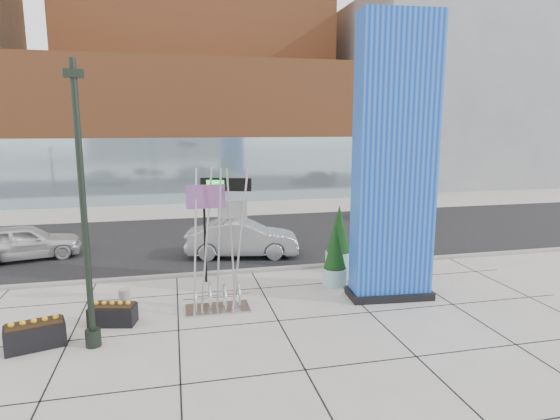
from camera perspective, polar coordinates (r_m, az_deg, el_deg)
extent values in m
plane|color=#9E9991|center=(15.49, -4.72, -12.21)|extent=(160.00, 160.00, 0.00)
cube|color=black|center=(24.97, -8.03, -3.51)|extent=(80.00, 12.00, 0.02)
cube|color=gray|center=(19.20, -6.46, -7.54)|extent=(80.00, 0.30, 0.12)
cube|color=#9B542D|center=(41.29, -8.90, 9.58)|extent=(34.00, 10.00, 11.00)
cube|color=#8CA5B2|center=(36.66, -8.23, 4.82)|extent=(34.00, 0.60, 5.00)
cube|color=slate|center=(54.08, 18.77, 13.01)|extent=(20.00, 18.00, 18.00)
cube|color=#0B37B0|center=(16.07, 13.79, 5.82)|extent=(2.71, 1.27, 9.49)
cube|color=black|center=(17.04, 13.12, -9.84)|extent=(2.94, 1.50, 0.26)
cylinder|color=black|center=(13.07, -22.83, 0.04)|extent=(0.17, 0.17, 7.55)
cylinder|color=black|center=(14.09, -21.81, -14.27)|extent=(0.42, 0.42, 0.47)
cube|color=black|center=(12.96, -23.91, 14.99)|extent=(0.51, 0.34, 0.21)
cube|color=#B2B5B7|center=(15.72, -7.62, -11.80)|extent=(2.06, 1.04, 0.06)
cylinder|color=#B2B5B7|center=(14.79, -10.29, -3.90)|extent=(0.07, 0.07, 4.67)
cylinder|color=#B2B5B7|center=(15.13, -8.93, -3.54)|extent=(0.07, 0.07, 4.67)
cylinder|color=#B2B5B7|center=(14.93, -7.44, -3.69)|extent=(0.07, 0.07, 4.67)
cylinder|color=#B2B5B7|center=(15.25, -5.97, -3.37)|extent=(0.07, 0.07, 4.67)
cylinder|color=#B2B5B7|center=(14.87, -4.87, -3.70)|extent=(0.07, 0.07, 4.67)
torus|color=#B2B5B7|center=(15.45, -10.25, -10.62)|extent=(0.07, 0.85, 0.85)
torus|color=#B2B5B7|center=(15.64, -8.55, -10.30)|extent=(0.07, 0.85, 0.85)
torus|color=#B2B5B7|center=(15.51, -6.75, -10.44)|extent=(0.07, 0.85, 0.85)
torus|color=#B2B5B7|center=(15.73, -5.11, -10.10)|extent=(0.07, 0.85, 0.85)
cube|color=red|center=(14.72, -9.04, 1.63)|extent=(1.21, 0.15, 0.75)
cube|color=#B2B5B7|center=(14.97, -5.81, 0.03)|extent=(0.93, 0.14, 0.56)
cylinder|color=gray|center=(16.15, -18.41, -10.36)|extent=(0.38, 0.38, 0.74)
cylinder|color=black|center=(17.85, -9.15, -2.59)|extent=(0.09, 0.09, 3.96)
cube|color=black|center=(17.61, -6.56, 3.22)|extent=(1.84, 0.78, 0.47)
cube|color=#19D833|center=(17.47, -7.75, 3.14)|extent=(0.63, 0.23, 0.33)
cylinder|color=#95C8C9|center=(19.75, 7.12, -6.09)|extent=(1.08, 1.08, 0.76)
cylinder|color=black|center=(19.64, 7.14, -5.02)|extent=(1.00, 1.00, 0.07)
cone|color=black|center=(19.41, 7.21, -2.25)|extent=(0.98, 0.98, 1.95)
cylinder|color=#95C8C9|center=(19.80, 7.41, -6.25)|extent=(0.89, 0.89, 0.62)
cylinder|color=black|center=(19.71, 7.43, -5.38)|extent=(0.82, 0.82, 0.05)
cone|color=black|center=(19.51, 7.48, -3.11)|extent=(0.80, 0.80, 1.60)
cylinder|color=#95C8C9|center=(17.89, 6.66, -8.01)|extent=(0.92, 0.92, 0.65)
cylinder|color=black|center=(17.79, 6.69, -7.03)|extent=(0.85, 0.85, 0.06)
cone|color=black|center=(17.56, 6.74, -4.44)|extent=(0.83, 0.83, 1.66)
cube|color=black|center=(15.28, -19.70, -11.96)|extent=(1.46, 0.95, 0.57)
cube|color=black|center=(15.17, -19.77, -10.88)|extent=(1.34, 0.83, 0.06)
cube|color=black|center=(14.64, -27.67, -13.43)|extent=(1.65, 1.14, 0.64)
cube|color=black|center=(14.51, -27.78, -12.19)|extent=(1.51, 1.01, 0.06)
imported|color=silver|center=(23.75, -28.70, -3.47)|extent=(4.94, 2.81, 1.58)
imported|color=#929398|center=(21.38, -4.61, -3.51)|extent=(5.28, 2.66, 1.66)
imported|color=black|center=(31.12, 13.22, 0.32)|extent=(4.90, 2.45, 1.37)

